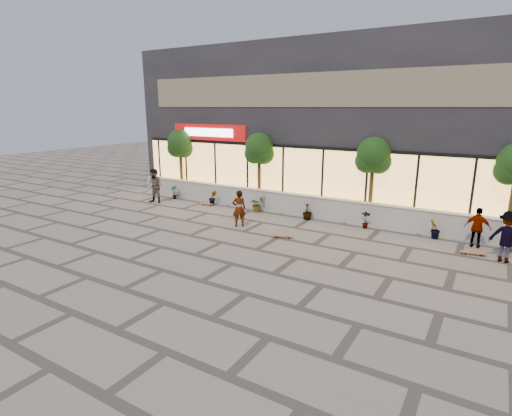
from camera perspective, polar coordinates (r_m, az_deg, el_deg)
The scene contains 19 objects.
ground at distance 13.77m, azimuth -3.45°, elevation -7.97°, with size 80.00×80.00×0.00m, color gray.
planter_wall at distance 19.49m, azimuth 8.27°, elevation 0.20°, with size 22.00×0.42×1.04m.
retail_building at distance 24.10m, azimuth 13.83°, elevation 11.56°, with size 24.00×9.17×8.50m.
shrub_a at distance 23.63m, azimuth -11.61°, elevation 2.23°, with size 0.43×0.29×0.81m, color #1A3C13.
shrub_b at distance 21.86m, azimuth -6.19°, elevation 1.48°, with size 0.45×0.36×0.81m, color #1A3C13.
shrub_c at distance 20.32m, azimuth 0.11°, elevation 0.58°, with size 0.73×0.63×0.81m, color #1A3C13.
shrub_d at distance 19.07m, azimuth 7.33°, elevation -0.45°, with size 0.45×0.45×0.81m, color #1A3C13.
shrub_e at distance 18.17m, azimuth 15.42°, elevation -1.60°, with size 0.43×0.29×0.81m, color #1A3C13.
shrub_f at distance 17.67m, azimuth 24.16°, elevation -2.80°, with size 0.45×0.36×0.81m, color #1A3C13.
tree_west at distance 24.50m, azimuth -10.79°, elevation 8.80°, with size 1.60×1.50×3.92m.
tree_midwest at distance 21.24m, azimuth 0.47°, elevation 8.25°, with size 1.60×1.50×3.92m.
tree_mideast at distance 18.92m, azimuth 16.41°, elevation 6.93°, with size 1.60×1.50×3.92m.
skater_center at distance 17.71m, azimuth -2.44°, elevation -0.08°, with size 0.60×0.39×1.65m, color white.
skater_left at distance 22.78m, azimuth -14.22°, elevation 3.06°, with size 0.93×0.72×1.91m, color tan.
skater_right_near at distance 17.22m, azimuth 29.10°, elevation -2.50°, with size 0.91×0.38×1.56m, color white.
skater_right_far at distance 16.11m, azimuth 32.25°, elevation -3.51°, with size 1.16×0.67×1.80m, color maroon.
skateboard_center at distance 16.38m, azimuth 3.85°, elevation -4.00°, with size 0.85×0.52×0.10m.
skateboard_left at distance 21.89m, azimuth -7.06°, elevation 0.59°, with size 0.81×0.35×0.09m.
skateboard_right_near at distance 16.50m, azimuth 28.64°, elevation -5.64°, with size 0.87×0.37×0.10m.
Camera 1 is at (7.30, -10.46, 5.20)m, focal length 28.00 mm.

